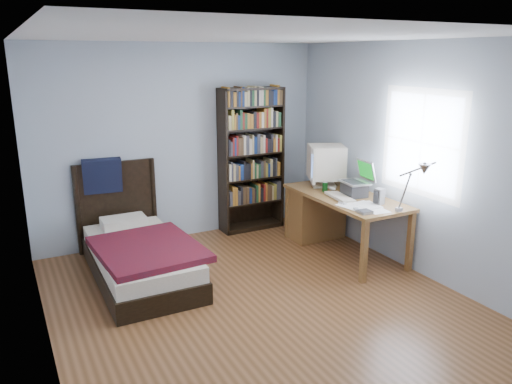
{
  "coord_description": "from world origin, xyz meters",
  "views": [
    {
      "loc": [
        -2.09,
        -3.96,
        2.34
      ],
      "look_at": [
        0.32,
        0.64,
        0.91
      ],
      "focal_mm": 35.0,
      "sensor_mm": 36.0,
      "label": 1
    }
  ],
  "objects_px": {
    "crt_monitor": "(325,163)",
    "bed": "(138,252)",
    "laptop": "(356,186)",
    "bookshelf": "(251,160)",
    "speaker": "(379,196)",
    "desk_lamp": "(421,174)",
    "soda_can": "(325,187)",
    "keyboard": "(340,197)",
    "desk": "(322,210)"
  },
  "relations": [
    {
      "from": "desk",
      "to": "bed",
      "type": "height_order",
      "value": "bed"
    },
    {
      "from": "desk_lamp",
      "to": "bookshelf",
      "type": "bearing_deg",
      "value": 103.09
    },
    {
      "from": "laptop",
      "to": "bookshelf",
      "type": "relative_size",
      "value": 0.22
    },
    {
      "from": "soda_can",
      "to": "bookshelf",
      "type": "xyz_separation_m",
      "value": [
        -0.46,
        1.08,
        0.18
      ]
    },
    {
      "from": "keyboard",
      "to": "desk",
      "type": "bearing_deg",
      "value": 83.56
    },
    {
      "from": "crt_monitor",
      "to": "speaker",
      "type": "xyz_separation_m",
      "value": [
        0.07,
        -0.96,
        -0.21
      ]
    },
    {
      "from": "laptop",
      "to": "desk_lamp",
      "type": "bearing_deg",
      "value": -95.1
    },
    {
      "from": "laptop",
      "to": "speaker",
      "type": "distance_m",
      "value": 0.4
    },
    {
      "from": "crt_monitor",
      "to": "desk_lamp",
      "type": "xyz_separation_m",
      "value": [
        -0.04,
        -1.64,
        0.21
      ]
    },
    {
      "from": "bed",
      "to": "soda_can",
      "type": "bearing_deg",
      "value": -7.09
    },
    {
      "from": "keyboard",
      "to": "speaker",
      "type": "distance_m",
      "value": 0.47
    },
    {
      "from": "crt_monitor",
      "to": "bed",
      "type": "height_order",
      "value": "crt_monitor"
    },
    {
      "from": "soda_can",
      "to": "bed",
      "type": "xyz_separation_m",
      "value": [
        -2.27,
        0.28,
        -0.53
      ]
    },
    {
      "from": "bookshelf",
      "to": "desk",
      "type": "bearing_deg",
      "value": -56.72
    },
    {
      "from": "bookshelf",
      "to": "soda_can",
      "type": "bearing_deg",
      "value": -66.9
    },
    {
      "from": "bookshelf",
      "to": "keyboard",
      "type": "bearing_deg",
      "value": -72.39
    },
    {
      "from": "laptop",
      "to": "soda_can",
      "type": "distance_m",
      "value": 0.39
    },
    {
      "from": "desk_lamp",
      "to": "bookshelf",
      "type": "xyz_separation_m",
      "value": [
        -0.58,
        2.47,
        -0.26
      ]
    },
    {
      "from": "laptop",
      "to": "soda_can",
      "type": "bearing_deg",
      "value": 123.64
    },
    {
      "from": "bed",
      "to": "desk",
      "type": "bearing_deg",
      "value": -2.01
    },
    {
      "from": "laptop",
      "to": "desk_lamp",
      "type": "distance_m",
      "value": 1.15
    },
    {
      "from": "soda_can",
      "to": "speaker",
      "type": "bearing_deg",
      "value": -72.56
    },
    {
      "from": "desk_lamp",
      "to": "bookshelf",
      "type": "relative_size",
      "value": 0.32
    },
    {
      "from": "desk_lamp",
      "to": "speaker",
      "type": "xyz_separation_m",
      "value": [
        0.11,
        0.68,
        -0.41
      ]
    },
    {
      "from": "laptop",
      "to": "desk_lamp",
      "type": "xyz_separation_m",
      "value": [
        -0.1,
        -1.08,
        0.39
      ]
    },
    {
      "from": "soda_can",
      "to": "bed",
      "type": "height_order",
      "value": "bed"
    },
    {
      "from": "speaker",
      "to": "bookshelf",
      "type": "bearing_deg",
      "value": 99.98
    },
    {
      "from": "bed",
      "to": "keyboard",
      "type": "bearing_deg",
      "value": -15.03
    },
    {
      "from": "speaker",
      "to": "crt_monitor",
      "type": "bearing_deg",
      "value": 83.14
    },
    {
      "from": "bed",
      "to": "laptop",
      "type": "bearing_deg",
      "value": -13.62
    },
    {
      "from": "soda_can",
      "to": "bed",
      "type": "relative_size",
      "value": 0.06
    },
    {
      "from": "desk",
      "to": "speaker",
      "type": "bearing_deg",
      "value": -83.22
    },
    {
      "from": "desk_lamp",
      "to": "soda_can",
      "type": "xyz_separation_m",
      "value": [
        -0.12,
        1.4,
        -0.44
      ]
    },
    {
      "from": "desk_lamp",
      "to": "keyboard",
      "type": "bearing_deg",
      "value": 96.95
    },
    {
      "from": "desk",
      "to": "soda_can",
      "type": "distance_m",
      "value": 0.44
    },
    {
      "from": "desk_lamp",
      "to": "soda_can",
      "type": "distance_m",
      "value": 1.47
    },
    {
      "from": "keyboard",
      "to": "soda_can",
      "type": "height_order",
      "value": "soda_can"
    },
    {
      "from": "keyboard",
      "to": "speaker",
      "type": "relative_size",
      "value": 2.47
    },
    {
      "from": "desk_lamp",
      "to": "crt_monitor",
      "type": "bearing_deg",
      "value": 88.5
    },
    {
      "from": "speaker",
      "to": "keyboard",
      "type": "bearing_deg",
      "value": 110.3
    },
    {
      "from": "crt_monitor",
      "to": "desk_lamp",
      "type": "height_order",
      "value": "desk_lamp"
    },
    {
      "from": "speaker",
      "to": "soda_can",
      "type": "distance_m",
      "value": 0.76
    },
    {
      "from": "laptop",
      "to": "bookshelf",
      "type": "xyz_separation_m",
      "value": [
        -0.67,
        1.4,
        0.13
      ]
    },
    {
      "from": "crt_monitor",
      "to": "bookshelf",
      "type": "distance_m",
      "value": 1.04
    },
    {
      "from": "bookshelf",
      "to": "bed",
      "type": "height_order",
      "value": "bookshelf"
    },
    {
      "from": "speaker",
      "to": "bookshelf",
      "type": "relative_size",
      "value": 0.09
    },
    {
      "from": "desk",
      "to": "keyboard",
      "type": "bearing_deg",
      "value": -104.27
    },
    {
      "from": "crt_monitor",
      "to": "desk_lamp",
      "type": "relative_size",
      "value": 0.99
    },
    {
      "from": "keyboard",
      "to": "speaker",
      "type": "bearing_deg",
      "value": -50.97
    },
    {
      "from": "speaker",
      "to": "desk",
      "type": "bearing_deg",
      "value": 85.88
    }
  ]
}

